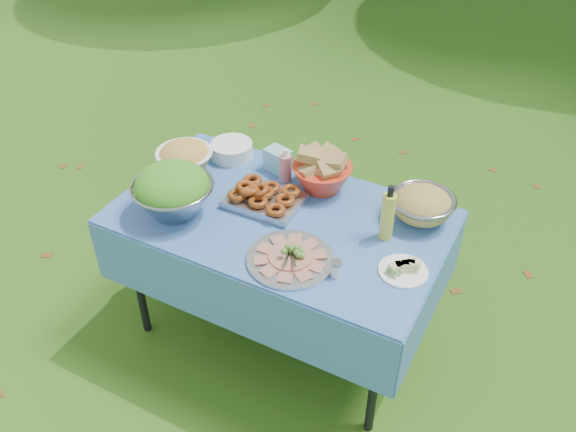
% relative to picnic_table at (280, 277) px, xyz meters
% --- Properties ---
extents(ground, '(80.00, 80.00, 0.00)m').
position_rel_picnic_table_xyz_m(ground, '(0.00, 0.00, -0.38)').
color(ground, '#173B0A').
rests_on(ground, ground).
extents(picnic_table, '(1.46, 0.86, 0.76)m').
position_rel_picnic_table_xyz_m(picnic_table, '(0.00, 0.00, 0.00)').
color(picnic_table, '#719ADA').
rests_on(picnic_table, ground).
extents(salad_bowl, '(0.48, 0.48, 0.24)m').
position_rel_picnic_table_xyz_m(salad_bowl, '(-0.43, -0.20, 0.50)').
color(salad_bowl, '#95979D').
rests_on(salad_bowl, picnic_table).
extents(pasta_bowl_white, '(0.33, 0.33, 0.15)m').
position_rel_picnic_table_xyz_m(pasta_bowl_white, '(-0.58, 0.11, 0.46)').
color(pasta_bowl_white, white).
rests_on(pasta_bowl_white, picnic_table).
extents(plate_stack, '(0.21, 0.21, 0.08)m').
position_rel_picnic_table_xyz_m(plate_stack, '(-0.45, 0.31, 0.42)').
color(plate_stack, white).
rests_on(plate_stack, picnic_table).
extents(wipes_box, '(0.14, 0.12, 0.11)m').
position_rel_picnic_table_xyz_m(wipes_box, '(-0.18, 0.32, 0.44)').
color(wipes_box, '#85C4D0').
rests_on(wipes_box, picnic_table).
extents(sanitizer_bottle, '(0.08, 0.08, 0.17)m').
position_rel_picnic_table_xyz_m(sanitizer_bottle, '(-0.11, 0.25, 0.47)').
color(sanitizer_bottle, '#D47D88').
rests_on(sanitizer_bottle, picnic_table).
extents(bread_bowl, '(0.37, 0.37, 0.19)m').
position_rel_picnic_table_xyz_m(bread_bowl, '(0.07, 0.28, 0.47)').
color(bread_bowl, red).
rests_on(bread_bowl, picnic_table).
extents(pasta_bowl_steel, '(0.37, 0.37, 0.15)m').
position_rel_picnic_table_xyz_m(pasta_bowl_steel, '(0.56, 0.28, 0.46)').
color(pasta_bowl_steel, '#95979D').
rests_on(pasta_bowl_steel, picnic_table).
extents(fried_tray, '(0.34, 0.24, 0.08)m').
position_rel_picnic_table_xyz_m(fried_tray, '(-0.10, 0.04, 0.42)').
color(fried_tray, '#AEAFB3').
rests_on(fried_tray, picnic_table).
extents(charcuterie_platter, '(0.47, 0.47, 0.08)m').
position_rel_picnic_table_xyz_m(charcuterie_platter, '(0.18, -0.24, 0.42)').
color(charcuterie_platter, '#B9BDC2').
rests_on(charcuterie_platter, picnic_table).
extents(oil_bottle, '(0.07, 0.07, 0.26)m').
position_rel_picnic_table_xyz_m(oil_bottle, '(0.47, 0.08, 0.51)').
color(oil_bottle, gold).
rests_on(oil_bottle, picnic_table).
extents(cheese_plate, '(0.21, 0.21, 0.05)m').
position_rel_picnic_table_xyz_m(cheese_plate, '(0.61, -0.09, 0.41)').
color(cheese_plate, white).
rests_on(cheese_plate, picnic_table).
extents(shaker, '(0.05, 0.05, 0.07)m').
position_rel_picnic_table_xyz_m(shaker, '(0.38, -0.23, 0.42)').
color(shaker, white).
rests_on(shaker, picnic_table).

